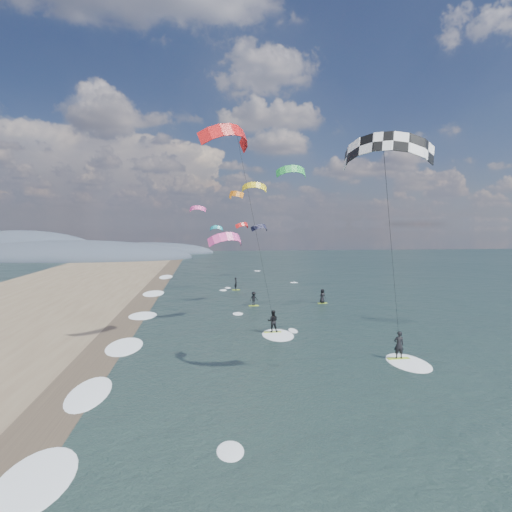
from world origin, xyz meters
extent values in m
plane|color=black|center=(0.00, 0.00, 0.00)|extent=(260.00, 260.00, 0.00)
cube|color=#382D23|center=(-12.00, 10.00, 0.00)|extent=(3.00, 240.00, 0.00)
ellipsoid|color=#3D4756|center=(-58.00, 112.00, 0.00)|extent=(48.00, 20.00, 15.00)
ellipsoid|color=#3D4756|center=(-40.00, 100.00, 0.00)|extent=(64.00, 24.00, 10.00)
ellipsoid|color=#3D4756|center=(-22.00, 120.00, 0.00)|extent=(40.00, 18.00, 7.00)
cube|color=#A3C923|center=(8.56, 9.71, 0.03)|extent=(1.53, 0.46, 0.07)
imported|color=black|center=(8.56, 9.71, 1.01)|extent=(0.71, 0.49, 1.89)
ellipsoid|color=white|center=(8.86, 8.91, 0.00)|extent=(2.60, 4.20, 0.12)
cylinder|color=black|center=(6.56, 6.71, 7.38)|extent=(0.02, 0.02, 14.13)
cube|color=#A3C923|center=(1.12, 17.79, 0.03)|extent=(1.47, 0.45, 0.07)
imported|color=black|center=(1.12, 17.79, 1.00)|extent=(0.99, 0.81, 1.87)
ellipsoid|color=white|center=(1.42, 16.99, 0.00)|extent=(2.60, 4.20, 0.12)
cylinder|color=black|center=(-0.63, 14.79, 8.44)|extent=(0.02, 0.02, 15.88)
cube|color=#A3C923|center=(0.86, 29.92, 0.03)|extent=(1.10, 0.35, 0.05)
imported|color=black|center=(0.86, 29.92, 0.83)|extent=(1.16, 0.98, 1.56)
cube|color=#A3C923|center=(8.99, 30.55, 0.03)|extent=(1.10, 0.35, 0.05)
imported|color=black|center=(8.99, 30.55, 0.86)|extent=(0.93, 0.79, 1.62)
cube|color=#A3C923|center=(-0.34, 41.78, 0.03)|extent=(1.10, 0.35, 0.05)
imported|color=black|center=(-0.34, 41.78, 0.91)|extent=(0.43, 0.64, 1.73)
ellipsoid|color=white|center=(-10.80, -2.00, 0.00)|extent=(2.40, 5.40, 0.11)
ellipsoid|color=white|center=(-10.80, 6.00, 0.00)|extent=(2.40, 5.40, 0.11)
ellipsoid|color=white|center=(-10.80, 15.00, 0.00)|extent=(2.40, 5.40, 0.11)
ellipsoid|color=white|center=(-10.80, 26.00, 0.00)|extent=(2.40, 5.40, 0.11)
ellipsoid|color=white|center=(-10.80, 40.00, 0.00)|extent=(2.40, 5.40, 0.11)
ellipsoid|color=white|center=(-10.80, 58.00, 0.00)|extent=(2.40, 5.40, 0.11)
camera|label=1|loc=(-4.48, -17.59, 9.22)|focal=30.00mm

